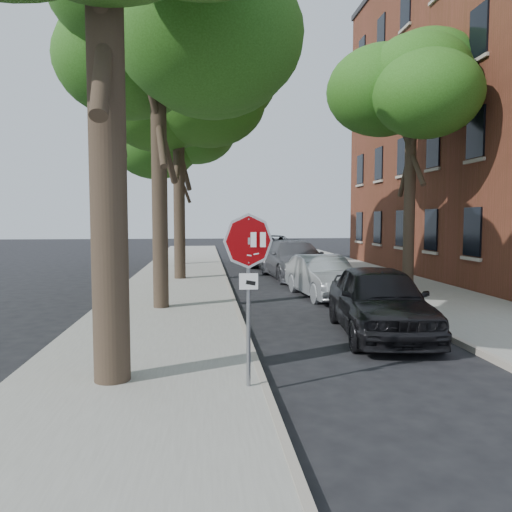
{
  "coord_description": "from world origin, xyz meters",
  "views": [
    {
      "loc": [
        -1.34,
        -7.35,
        2.65
      ],
      "look_at": [
        -0.53,
        0.59,
        2.05
      ],
      "focal_mm": 35.0,
      "sensor_mm": 36.0,
      "label": 1
    }
  ],
  "objects_px": {
    "car_a": "(379,300)",
    "car_d": "(272,250)",
    "tree_right": "(410,90)",
    "car_b": "(322,276)",
    "car_c": "(294,260)",
    "tree_mid_b": "(178,90)",
    "stop_sign": "(249,266)",
    "tree_mid_a": "(157,40)",
    "tree_far": "(179,137)"
  },
  "relations": [
    {
      "from": "car_a",
      "to": "car_d",
      "type": "relative_size",
      "value": 0.76
    },
    {
      "from": "tree_right",
      "to": "car_b",
      "type": "relative_size",
      "value": 2.17
    },
    {
      "from": "car_a",
      "to": "car_c",
      "type": "bearing_deg",
      "value": 96.24
    },
    {
      "from": "car_b",
      "to": "car_d",
      "type": "distance_m",
      "value": 11.62
    },
    {
      "from": "tree_mid_b",
      "to": "car_d",
      "type": "distance_m",
      "value": 10.84
    },
    {
      "from": "stop_sign",
      "to": "car_a",
      "type": "xyz_separation_m",
      "value": [
        3.3,
        3.56,
        -1.15
      ]
    },
    {
      "from": "tree_mid_a",
      "to": "car_b",
      "type": "distance_m",
      "value": 8.86
    },
    {
      "from": "stop_sign",
      "to": "tree_far",
      "type": "distance_m",
      "value": 21.88
    },
    {
      "from": "tree_far",
      "to": "car_a",
      "type": "height_order",
      "value": "tree_far"
    },
    {
      "from": "tree_mid_a",
      "to": "car_a",
      "type": "bearing_deg",
      "value": -34.48
    },
    {
      "from": "car_c",
      "to": "stop_sign",
      "type": "bearing_deg",
      "value": -107.71
    },
    {
      "from": "tree_mid_b",
      "to": "car_d",
      "type": "bearing_deg",
      "value": 53.15
    },
    {
      "from": "car_b",
      "to": "car_d",
      "type": "relative_size",
      "value": 0.7
    },
    {
      "from": "car_c",
      "to": "car_d",
      "type": "xyz_separation_m",
      "value": [
        -0.13,
        6.28,
        0.02
      ]
    },
    {
      "from": "stop_sign",
      "to": "tree_far",
      "type": "bearing_deg",
      "value": 95.46
    },
    {
      "from": "tree_far",
      "to": "car_a",
      "type": "bearing_deg",
      "value": -73.16
    },
    {
      "from": "tree_right",
      "to": "car_d",
      "type": "bearing_deg",
      "value": 108.43
    },
    {
      "from": "tree_mid_b",
      "to": "car_a",
      "type": "height_order",
      "value": "tree_mid_b"
    },
    {
      "from": "tree_right",
      "to": "car_d",
      "type": "distance_m",
      "value": 12.8
    },
    {
      "from": "tree_mid_a",
      "to": "car_a",
      "type": "height_order",
      "value": "tree_mid_a"
    },
    {
      "from": "tree_mid_a",
      "to": "car_c",
      "type": "relative_size",
      "value": 1.7
    },
    {
      "from": "stop_sign",
      "to": "tree_mid_a",
      "type": "height_order",
      "value": "tree_mid_a"
    },
    {
      "from": "tree_far",
      "to": "tree_right",
      "type": "height_order",
      "value": "same"
    },
    {
      "from": "car_b",
      "to": "stop_sign",
      "type": "bearing_deg",
      "value": -116.07
    },
    {
      "from": "car_c",
      "to": "tree_right",
      "type": "bearing_deg",
      "value": -56.36
    },
    {
      "from": "tree_right",
      "to": "tree_far",
      "type": "bearing_deg",
      "value": 128.34
    },
    {
      "from": "car_d",
      "to": "car_a",
      "type": "bearing_deg",
      "value": -88.89
    },
    {
      "from": "tree_mid_b",
      "to": "car_a",
      "type": "bearing_deg",
      "value": -64.63
    },
    {
      "from": "tree_right",
      "to": "car_d",
      "type": "xyz_separation_m",
      "value": [
        -3.51,
        10.54,
        -6.36
      ]
    },
    {
      "from": "tree_mid_a",
      "to": "car_b",
      "type": "xyz_separation_m",
      "value": [
        5.22,
        1.91,
        -6.9
      ]
    },
    {
      "from": "tree_far",
      "to": "tree_mid_a",
      "type": "bearing_deg",
      "value": -89.6
    },
    {
      "from": "tree_right",
      "to": "tree_mid_b",
      "type": "bearing_deg",
      "value": 154.48
    },
    {
      "from": "tree_right",
      "to": "car_b",
      "type": "xyz_separation_m",
      "value": [
        -3.38,
        -1.08,
        -6.51
      ]
    },
    {
      "from": "tree_mid_a",
      "to": "tree_mid_b",
      "type": "distance_m",
      "value": 7.02
    },
    {
      "from": "tree_mid_b",
      "to": "car_d",
      "type": "xyz_separation_m",
      "value": [
        4.89,
        6.53,
        -7.14
      ]
    },
    {
      "from": "tree_mid_b",
      "to": "car_d",
      "type": "height_order",
      "value": "tree_mid_b"
    },
    {
      "from": "tree_right",
      "to": "car_c",
      "type": "xyz_separation_m",
      "value": [
        -3.38,
        4.26,
        -6.37
      ]
    },
    {
      "from": "stop_sign",
      "to": "tree_mid_b",
      "type": "height_order",
      "value": "tree_mid_b"
    },
    {
      "from": "tree_mid_b",
      "to": "tree_far",
      "type": "distance_m",
      "value": 7.04
    },
    {
      "from": "car_a",
      "to": "car_b",
      "type": "bearing_deg",
      "value": 96.24
    },
    {
      "from": "car_c",
      "to": "car_d",
      "type": "bearing_deg",
      "value": 86.42
    },
    {
      "from": "stop_sign",
      "to": "tree_far",
      "type": "relative_size",
      "value": 0.28
    },
    {
      "from": "tree_mid_a",
      "to": "tree_mid_b",
      "type": "height_order",
      "value": "tree_mid_b"
    },
    {
      "from": "stop_sign",
      "to": "tree_mid_a",
      "type": "xyz_separation_m",
      "value": [
        -1.92,
        7.14,
        5.66
      ]
    },
    {
      "from": "car_a",
      "to": "car_b",
      "type": "height_order",
      "value": "car_a"
    },
    {
      "from": "car_d",
      "to": "tree_right",
      "type": "bearing_deg",
      "value": -70.9
    },
    {
      "from": "tree_far",
      "to": "car_d",
      "type": "distance_m",
      "value": 8.22
    },
    {
      "from": "tree_far",
      "to": "car_b",
      "type": "bearing_deg",
      "value": -66.23
    },
    {
      "from": "tree_mid_a",
      "to": "car_a",
      "type": "distance_m",
      "value": 9.3
    },
    {
      "from": "stop_sign",
      "to": "tree_far",
      "type": "height_order",
      "value": "tree_far"
    }
  ]
}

